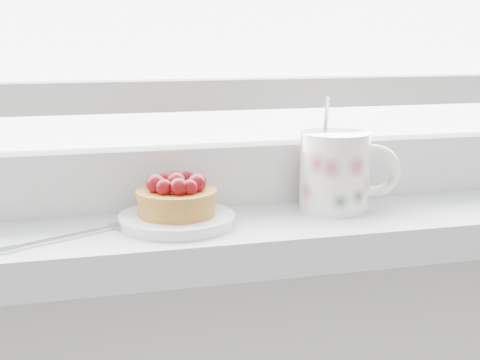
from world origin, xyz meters
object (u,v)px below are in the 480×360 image
object	(u,v)px
raspberry_tart	(177,196)
floral_mug	(337,170)
saucer	(177,220)
fork	(84,233)

from	to	relation	value
raspberry_tart	floral_mug	xyz separation A→B (m)	(0.19, 0.02, 0.02)
saucer	fork	world-z (taller)	saucer
raspberry_tart	fork	world-z (taller)	raspberry_tart
floral_mug	saucer	bearing A→B (deg)	-174.69
raspberry_tart	fork	xyz separation A→B (m)	(-0.10, -0.01, -0.03)
saucer	raspberry_tart	size ratio (longest dim) A/B	1.45
raspberry_tart	fork	distance (m)	0.10
floral_mug	raspberry_tart	bearing A→B (deg)	-174.67
saucer	fork	xyz separation A→B (m)	(-0.10, -0.01, -0.00)
floral_mug	fork	size ratio (longest dim) A/B	0.78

